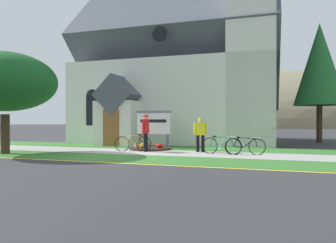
# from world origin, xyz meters

# --- Properties ---
(ground) EXTENTS (140.00, 140.00, 0.00)m
(ground) POSITION_xyz_m (0.00, 4.00, 0.00)
(ground) COLOR #333335
(sidewalk_slab) EXTENTS (32.00, 2.37, 0.01)m
(sidewalk_slab) POSITION_xyz_m (0.18, 1.90, 0.01)
(sidewalk_slab) COLOR #A8A59E
(sidewalk_slab) RESTS_ON ground
(grass_verge) EXTENTS (32.00, 2.39, 0.01)m
(grass_verge) POSITION_xyz_m (0.18, -0.48, 0.00)
(grass_verge) COLOR #38722D
(grass_verge) RESTS_ON ground
(church_lawn) EXTENTS (24.00, 2.80, 0.01)m
(church_lawn) POSITION_xyz_m (0.18, 4.48, 0.00)
(church_lawn) COLOR #38722D
(church_lawn) RESTS_ON ground
(curb_paint_stripe) EXTENTS (28.00, 0.16, 0.01)m
(curb_paint_stripe) POSITION_xyz_m (0.18, -1.82, 0.00)
(curb_paint_stripe) COLOR yellow
(curb_paint_stripe) RESTS_ON ground
(church_building) EXTENTS (13.55, 11.60, 13.51)m
(church_building) POSITION_xyz_m (0.50, 10.49, 4.99)
(church_building) COLOR silver
(church_building) RESTS_ON ground
(church_sign) EXTENTS (1.95, 0.20, 1.98)m
(church_sign) POSITION_xyz_m (0.60, 3.70, 1.30)
(church_sign) COLOR slate
(church_sign) RESTS_ON ground
(flower_bed) EXTENTS (2.11, 2.11, 0.34)m
(flower_bed) POSITION_xyz_m (0.59, 3.21, 0.08)
(flower_bed) COLOR #382319
(flower_bed) RESTS_ON ground
(bicycle_red) EXTENTS (1.71, 0.11, 0.79)m
(bicycle_red) POSITION_xyz_m (5.35, 2.31, 0.37)
(bicycle_red) COLOR black
(bicycle_red) RESTS_ON ground
(bicycle_orange) EXTENTS (1.77, 0.39, 0.82)m
(bicycle_orange) POSITION_xyz_m (4.34, 2.05, 0.38)
(bicycle_orange) COLOR black
(bicycle_orange) RESTS_ON ground
(bicycle_black) EXTENTS (1.71, 0.50, 0.83)m
(bicycle_black) POSITION_xyz_m (0.14, 2.12, 0.38)
(bicycle_black) COLOR black
(bicycle_black) RESTS_ON ground
(cyclist_in_white_jersey) EXTENTS (0.30, 0.77, 1.75)m
(cyclist_in_white_jersey) POSITION_xyz_m (0.80, 2.09, 1.04)
(cyclist_in_white_jersey) COLOR black
(cyclist_in_white_jersey) RESTS_ON ground
(cyclist_in_orange_jersey) EXTENTS (0.64, 0.29, 1.60)m
(cyclist_in_orange_jersey) POSITION_xyz_m (3.30, 2.66, 0.92)
(cyclist_in_orange_jersey) COLOR black
(cyclist_in_orange_jersey) RESTS_ON ground
(roadside_conifer) EXTENTS (3.25, 3.25, 7.88)m
(roadside_conifer) POSITION_xyz_m (9.50, 11.09, 5.15)
(roadside_conifer) COLOR #3D2D1E
(roadside_conifer) RESTS_ON ground
(verge_sapling) EXTENTS (4.48, 4.48, 4.50)m
(verge_sapling) POSITION_xyz_m (-4.85, -0.58, 3.18)
(verge_sapling) COLOR #3D2D1E
(verge_sapling) RESTS_ON ground
(distant_hill) EXTENTS (72.50, 49.46, 26.58)m
(distant_hill) POSITION_xyz_m (1.78, 69.45, 0.00)
(distant_hill) COLOR #847A5B
(distant_hill) RESTS_ON ground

